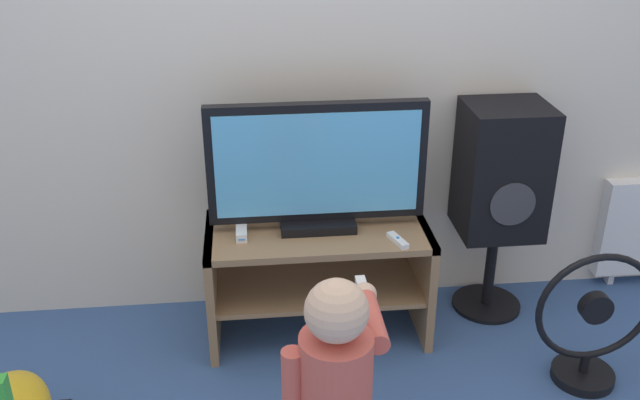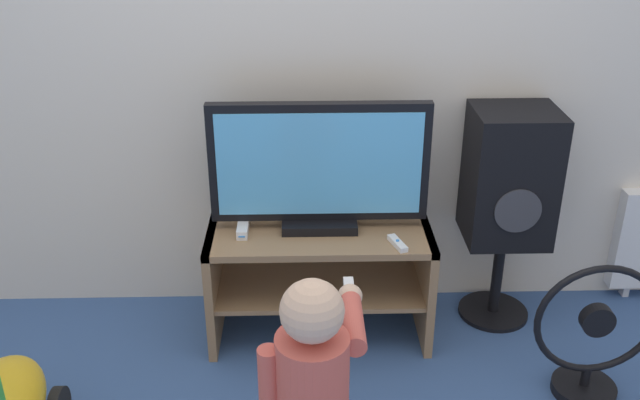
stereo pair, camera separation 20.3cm
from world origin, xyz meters
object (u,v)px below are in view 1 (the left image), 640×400
Objects in this scene: television at (317,168)px; remote_primary at (398,240)px; speaker_tower at (501,176)px; child at (336,382)px; game_console at (242,229)px; floor_fan at (592,326)px.

television is 6.84× the size of remote_primary.
child is at bearing -128.73° from speaker_tower.
game_console is at bearing 166.81° from remote_primary.
child is at bearing -92.52° from television.
floor_fan is (1.06, -0.48, -0.53)m from television.
floor_fan reaches higher than remote_primary.
remote_primary is at bearing -13.19° from game_console.
television is 1.53× the size of floor_fan.
game_console is (-0.33, -0.03, -0.25)m from television.
child is at bearing -74.02° from game_console.
child is (-0.04, -1.01, -0.28)m from television.
television is 1.28m from floor_fan.
television reaches higher than game_console.
floor_fan is at bearing 25.51° from child.
remote_primary is 0.13× the size of speaker_tower.
child reaches higher than remote_primary.
floor_fan is (0.74, -0.30, -0.27)m from remote_primary.
game_console is 1.41× the size of remote_primary.
television is at bearing 155.45° from floor_fan.
remote_primary is at bearing -153.22° from speaker_tower.
speaker_tower is 1.69× the size of floor_fan.
speaker_tower is (0.83, 0.08, -0.11)m from television.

